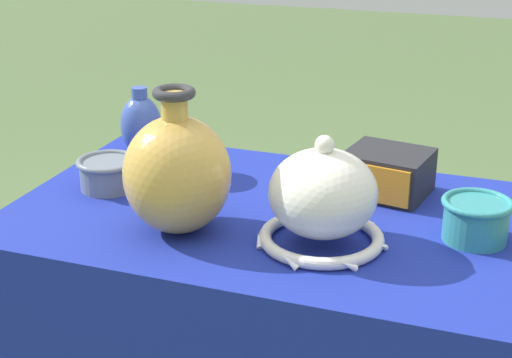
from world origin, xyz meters
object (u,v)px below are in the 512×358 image
at_px(jar_round_cobalt, 141,125).
at_px(cup_wide_rose, 184,154).
at_px(vase_dome_bell, 323,200).
at_px(vase_tall_bulbous, 177,173).
at_px(mosaic_tile_box, 387,173).
at_px(cup_wide_teal, 476,218).
at_px(cup_wide_slate, 108,172).

xyz_separation_m(jar_round_cobalt, cup_wide_rose, (0.14, -0.09, -0.02)).
distance_m(vase_dome_bell, cup_wide_rose, 0.42).
distance_m(vase_tall_bulbous, mosaic_tile_box, 0.44).
xyz_separation_m(jar_round_cobalt, cup_wide_teal, (0.76, -0.20, -0.03)).
height_order(vase_dome_bell, cup_wide_slate, vase_dome_bell).
xyz_separation_m(cup_wide_slate, cup_wide_teal, (0.73, 0.01, 0.01)).
relative_size(vase_dome_bell, cup_wide_slate, 1.84).
height_order(vase_dome_bell, mosaic_tile_box, vase_dome_bell).
xyz_separation_m(cup_wide_slate, cup_wide_rose, (0.11, 0.12, 0.01)).
distance_m(vase_tall_bulbous, cup_wide_rose, 0.28).
bearing_deg(vase_tall_bulbous, cup_wide_teal, 15.33).
xyz_separation_m(vase_tall_bulbous, cup_wide_teal, (0.51, 0.14, -0.07)).
bearing_deg(cup_wide_teal, mosaic_tile_box, 140.05).
bearing_deg(vase_tall_bulbous, vase_dome_bell, 7.18).
distance_m(vase_tall_bulbous, jar_round_cobalt, 0.42).
bearing_deg(vase_dome_bell, jar_round_cobalt, 148.96).
bearing_deg(mosaic_tile_box, cup_wide_rose, -164.60).
relative_size(vase_dome_bell, cup_wide_rose, 2.06).
distance_m(vase_tall_bulbous, cup_wide_teal, 0.53).
relative_size(vase_dome_bell, mosaic_tile_box, 1.31).
relative_size(vase_dome_bell, cup_wide_teal, 1.86).
distance_m(vase_dome_bell, mosaic_tile_box, 0.27).
xyz_separation_m(vase_tall_bulbous, mosaic_tile_box, (0.32, 0.30, -0.07)).
bearing_deg(cup_wide_slate, vase_dome_bell, -11.71).
relative_size(jar_round_cobalt, cup_wide_teal, 1.26).
bearing_deg(vase_tall_bulbous, cup_wide_rose, 112.57).
height_order(jar_round_cobalt, cup_wide_rose, jar_round_cobalt).
relative_size(cup_wide_slate, jar_round_cobalt, 0.80).
xyz_separation_m(cup_wide_rose, cup_wide_teal, (0.61, -0.11, -0.01)).
xyz_separation_m(mosaic_tile_box, cup_wide_rose, (-0.42, -0.04, 0.00)).
bearing_deg(vase_dome_bell, cup_wide_slate, 168.29).
height_order(vase_tall_bulbous, cup_wide_rose, vase_tall_bulbous).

